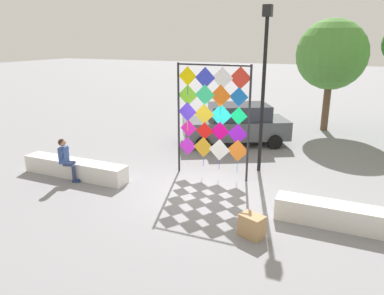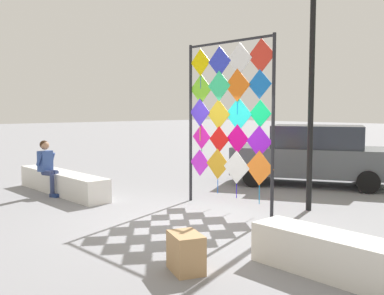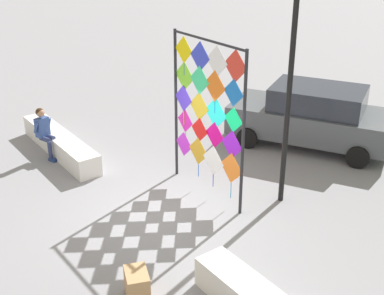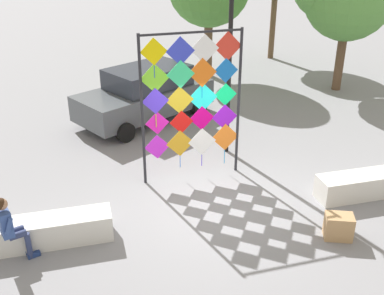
% 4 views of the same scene
% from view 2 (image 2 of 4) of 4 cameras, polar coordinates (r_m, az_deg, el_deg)
% --- Properties ---
extents(ground, '(120.00, 120.00, 0.00)m').
position_cam_2_polar(ground, '(8.94, -0.73, -9.33)').
color(ground, gray).
extents(plaza_ledge_left, '(3.85, 0.62, 0.57)m').
position_cam_2_polar(plaza_ledge_left, '(12.14, -16.40, -4.35)').
color(plaza_ledge_left, silver).
rests_on(plaza_ledge_left, ground).
extents(kite_display_rack, '(2.48, 0.12, 3.71)m').
position_cam_2_polar(kite_display_rack, '(9.75, 4.72, 4.52)').
color(kite_display_rack, '#232328').
rests_on(kite_display_rack, ground).
extents(seated_vendor, '(0.66, 0.56, 1.41)m').
position_cam_2_polar(seated_vendor, '(11.83, -18.08, -1.99)').
color(seated_vendor, navy).
rests_on(seated_vendor, ground).
extents(parked_car, '(4.84, 3.85, 1.73)m').
position_cam_2_polar(parked_car, '(13.40, 15.28, -0.89)').
color(parked_car, '#4C5156').
rests_on(parked_car, ground).
extents(cardboard_box_large, '(0.66, 0.56, 0.53)m').
position_cam_2_polar(cardboard_box_large, '(6.19, -0.80, -13.36)').
color(cardboard_box_large, tan).
rests_on(cardboard_box_large, ground).
extents(lamp_post, '(0.28, 0.28, 5.44)m').
position_cam_2_polar(lamp_post, '(9.93, 15.18, 11.11)').
color(lamp_post, black).
rests_on(lamp_post, ground).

